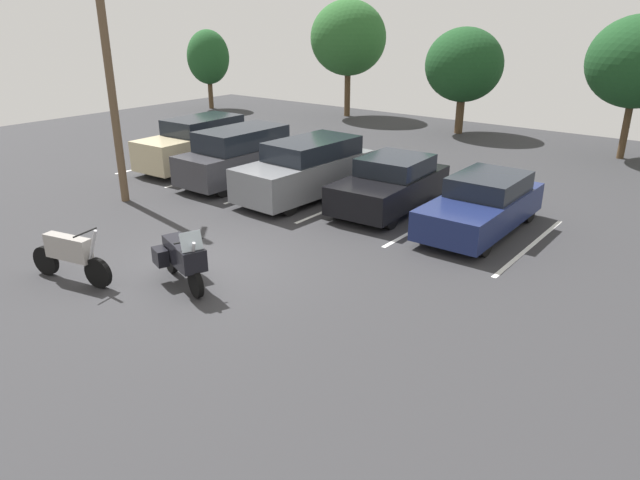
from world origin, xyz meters
name	(u,v)px	position (x,y,z in m)	size (l,w,h in m)	color
ground	(201,271)	(0.00, 0.00, -0.05)	(44.00, 44.00, 0.10)	#2D2D30
motorcycle_touring	(183,257)	(0.40, -0.78, 0.66)	(2.00, 1.13, 1.41)	black
motorcycle_second	(70,255)	(-1.70, -2.14, 0.60)	(2.19, 0.74, 1.32)	black
parking_stripes	(309,194)	(-1.73, 6.06, 0.00)	(14.54, 4.75, 0.01)	silver
car_champagne	(198,143)	(-7.33, 6.32, 0.91)	(1.99, 4.81, 1.84)	#C1B289
car_charcoal	(240,156)	(-4.51, 5.77, 0.94)	(1.81, 4.52, 1.86)	#38383D
car_grey	(307,169)	(-1.64, 5.85, 0.90)	(2.06, 4.90, 1.80)	slate
car_black	(391,184)	(1.09, 6.43, 0.75)	(2.14, 4.36, 1.55)	black
car_navy	(483,205)	(3.99, 6.37, 0.72)	(1.85, 4.58, 1.47)	navy
utility_pole	(110,76)	(-5.85, 2.01, 3.77)	(1.29, 1.42, 7.20)	brown
tree_far_right	(208,57)	(-18.05, 16.54, 3.03)	(2.51, 2.51, 4.62)	#4C3823
tree_right	(348,38)	(-9.77, 19.39, 4.22)	(4.14, 4.14, 6.22)	#4C3823
tree_center	(464,65)	(-2.50, 18.62, 3.20)	(3.64, 3.64, 4.92)	#4C3823
tree_far_left	(638,62)	(5.00, 17.77, 3.74)	(3.81, 3.81, 5.49)	#4C3823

